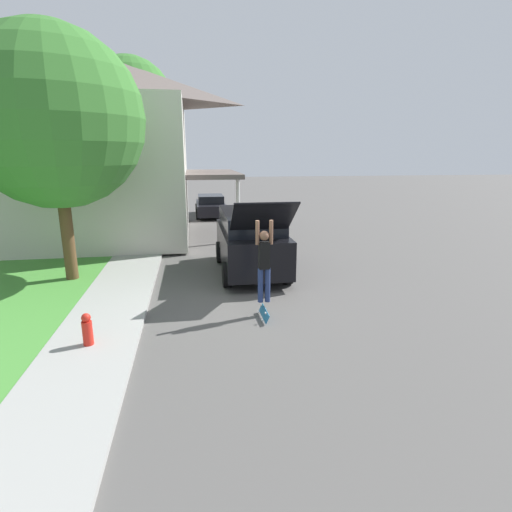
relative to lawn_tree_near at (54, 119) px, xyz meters
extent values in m
plane|color=#54514F|center=(5.22, -2.64, -4.74)|extent=(120.00, 120.00, 0.00)
cube|color=#478E38|center=(-2.78, 3.36, -4.70)|extent=(10.00, 80.00, 0.08)
cube|color=#9E9E99|center=(1.62, 3.36, -4.69)|extent=(1.80, 80.00, 0.10)
cube|color=beige|center=(-1.94, 6.93, -1.72)|extent=(10.88, 8.59, 5.88)
pyramid|color=#5B514C|center=(-1.94, 6.93, 2.51)|extent=(11.68, 9.39, 2.58)
cube|color=#5B514C|center=(4.60, 6.93, -1.86)|extent=(2.60, 6.01, 0.20)
cylinder|color=silver|center=(5.70, 4.79, -3.31)|extent=(0.16, 0.16, 2.70)
cylinder|color=brown|center=(0.00, 0.00, -3.01)|extent=(0.36, 0.36, 3.29)
sphere|color=#38752D|center=(0.00, 0.00, 0.01)|extent=(5.00, 5.00, 5.00)
cylinder|color=brown|center=(0.99, 8.39, -2.19)|extent=(0.36, 0.36, 4.92)
sphere|color=#38752D|center=(0.99, 8.39, 1.42)|extent=(4.20, 4.20, 4.20)
cube|color=black|center=(5.55, 0.08, -3.86)|extent=(1.90, 4.52, 1.13)
cube|color=black|center=(5.55, 0.19, -3.01)|extent=(1.74, 3.53, 0.56)
cylinder|color=black|center=(4.64, 1.48, -4.36)|extent=(0.24, 0.75, 0.75)
cylinder|color=black|center=(6.46, 1.48, -4.36)|extent=(0.24, 0.75, 0.75)
cylinder|color=black|center=(4.64, -1.32, -4.36)|extent=(0.24, 0.75, 0.75)
cylinder|color=black|center=(6.46, -1.32, -4.36)|extent=(0.24, 0.75, 0.75)
cube|color=black|center=(5.55, -2.23, -2.55)|extent=(1.67, 1.26, 0.90)
cube|color=black|center=(4.88, 12.71, -4.21)|extent=(1.74, 4.22, 0.66)
cube|color=black|center=(4.88, 12.60, -3.65)|extent=(1.53, 2.20, 0.47)
cylinder|color=black|center=(4.04, 13.98, -4.41)|extent=(0.20, 0.64, 0.64)
cylinder|color=black|center=(5.71, 13.98, -4.41)|extent=(0.20, 0.64, 0.64)
cylinder|color=black|center=(4.04, 11.44, -4.41)|extent=(0.20, 0.64, 0.64)
cylinder|color=black|center=(5.71, 11.44, -4.41)|extent=(0.20, 0.64, 0.64)
cylinder|color=navy|center=(5.25, -3.60, -3.97)|extent=(0.13, 0.13, 0.83)
cylinder|color=navy|center=(5.42, -3.60, -3.97)|extent=(0.13, 0.13, 0.83)
cube|color=black|center=(5.33, -3.60, -3.24)|extent=(0.25, 0.20, 0.63)
sphere|color=brown|center=(5.33, -3.60, -2.77)|extent=(0.23, 0.23, 0.23)
cylinder|color=brown|center=(5.17, -3.60, -2.70)|extent=(0.09, 0.09, 0.56)
cylinder|color=brown|center=(5.49, -3.60, -2.70)|extent=(0.09, 0.09, 0.56)
cube|color=#236B99|center=(5.30, -3.82, -4.60)|extent=(0.12, 0.81, 0.20)
cylinder|color=silver|center=(5.27, -3.57, -4.49)|extent=(0.03, 0.06, 0.06)
cylinder|color=silver|center=(5.20, -3.57, -4.66)|extent=(0.03, 0.06, 0.06)
cylinder|color=silver|center=(5.29, -4.07, -4.49)|extent=(0.03, 0.06, 0.06)
cylinder|color=silver|center=(5.21, -4.07, -4.66)|extent=(0.03, 0.06, 0.06)
cylinder|color=red|center=(1.57, -4.76, -4.39)|extent=(0.20, 0.20, 0.49)
sphere|color=red|center=(1.57, -4.76, -4.06)|extent=(0.18, 0.18, 0.18)
camera|label=1|loc=(3.72, -12.47, -0.96)|focal=28.00mm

